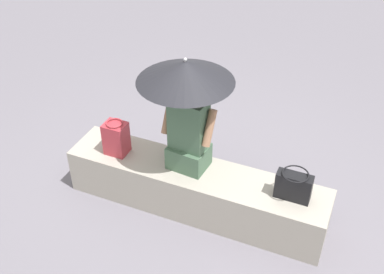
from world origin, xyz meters
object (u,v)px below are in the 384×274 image
(parasol, at_px, (185,72))
(handbag_black, at_px, (294,186))
(person_seated, at_px, (189,131))
(tote_bag_canvas, at_px, (116,138))

(parasol, bearing_deg, handbag_black, -5.33)
(person_seated, height_order, parasol, parasol)
(person_seated, bearing_deg, tote_bag_canvas, -173.29)
(handbag_black, relative_size, tote_bag_canvas, 0.88)
(parasol, distance_m, handbag_black, 1.30)
(person_seated, distance_m, handbag_black, 1.00)
(person_seated, bearing_deg, handbag_black, -2.71)
(parasol, height_order, handbag_black, parasol)
(person_seated, height_order, handbag_black, person_seated)
(person_seated, relative_size, parasol, 0.85)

